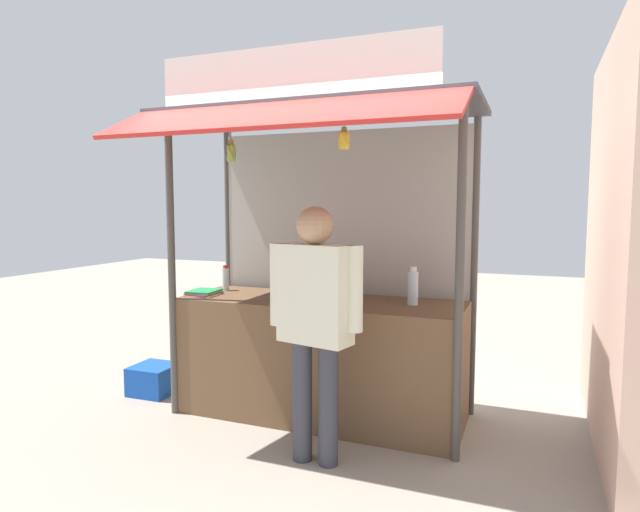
# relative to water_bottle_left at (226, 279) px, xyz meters

# --- Properties ---
(ground_plane) EXTENTS (20.00, 20.00, 0.00)m
(ground_plane) POSITION_rel_water_bottle_left_xyz_m (0.95, -0.13, -1.05)
(ground_plane) COLOR #9E9384
(stall_counter) EXTENTS (2.25, 0.77, 0.95)m
(stall_counter) POSITION_rel_water_bottle_left_xyz_m (0.95, -0.13, -0.58)
(stall_counter) COLOR brown
(stall_counter) RESTS_ON ground
(stall_structure) EXTENTS (2.45, 1.61, 2.77)m
(stall_structure) POSITION_rel_water_bottle_left_xyz_m (0.95, -0.02, 0.63)
(stall_structure) COLOR #4C4742
(stall_structure) RESTS_ON ground
(water_bottle_left) EXTENTS (0.06, 0.06, 0.22)m
(water_bottle_left) POSITION_rel_water_bottle_left_xyz_m (0.00, 0.00, 0.00)
(water_bottle_left) COLOR silver
(water_bottle_left) RESTS_ON stall_counter
(water_bottle_rear_center) EXTENTS (0.09, 0.09, 0.31)m
(water_bottle_rear_center) POSITION_rel_water_bottle_left_xyz_m (1.00, 0.12, 0.04)
(water_bottle_rear_center) COLOR silver
(water_bottle_rear_center) RESTS_ON stall_counter
(water_bottle_back_right) EXTENTS (0.08, 0.08, 0.29)m
(water_bottle_back_right) POSITION_rel_water_bottle_left_xyz_m (1.68, -0.07, 0.03)
(water_bottle_back_right) COLOR silver
(water_bottle_back_right) RESTS_ON stall_counter
(water_bottle_far_right) EXTENTS (0.09, 0.09, 0.31)m
(water_bottle_far_right) POSITION_rel_water_bottle_left_xyz_m (0.91, -0.08, 0.04)
(water_bottle_far_right) COLOR silver
(water_bottle_far_right) RESTS_ON stall_counter
(magazine_stack_mid_left) EXTENTS (0.25, 0.28, 0.04)m
(magazine_stack_mid_left) POSITION_rel_water_bottle_left_xyz_m (-0.03, -0.28, -0.08)
(magazine_stack_mid_left) COLOR white
(magazine_stack_mid_left) RESTS_ON stall_counter
(magazine_stack_front_left) EXTENTS (0.21, 0.28, 0.06)m
(magazine_stack_front_left) POSITION_rel_water_bottle_left_xyz_m (0.75, -0.19, -0.07)
(magazine_stack_front_left) COLOR white
(magazine_stack_front_left) RESTS_ON stall_counter
(banana_bunch_inner_left) EXTENTS (0.09, 0.09, 0.22)m
(banana_bunch_inner_left) POSITION_rel_water_bottle_left_xyz_m (1.31, -0.62, 1.08)
(banana_bunch_inner_left) COLOR #332D23
(banana_bunch_rightmost) EXTENTS (0.09, 0.09, 0.28)m
(banana_bunch_rightmost) POSITION_rel_water_bottle_left_xyz_m (0.45, -0.62, 1.02)
(banana_bunch_rightmost) COLOR #332D23
(vendor_person) EXTENTS (0.64, 0.30, 1.69)m
(vendor_person) POSITION_rel_water_bottle_left_xyz_m (1.21, -0.89, -0.04)
(vendor_person) COLOR #383842
(vendor_person) RESTS_ON ground
(plastic_crate) EXTENTS (0.38, 0.38, 0.26)m
(plastic_crate) POSITION_rel_water_bottle_left_xyz_m (-0.64, -0.21, -0.92)
(plastic_crate) COLOR #194CB2
(plastic_crate) RESTS_ON ground
(neighbour_wall) EXTENTS (0.20, 2.40, 2.84)m
(neighbour_wall) POSITION_rel_water_bottle_left_xyz_m (3.05, 0.17, 0.37)
(neighbour_wall) COLOR beige
(neighbour_wall) RESTS_ON ground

